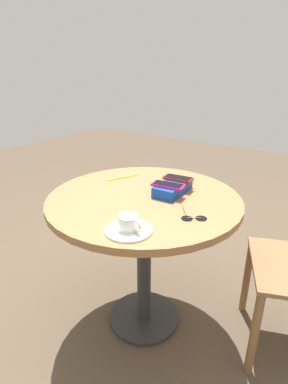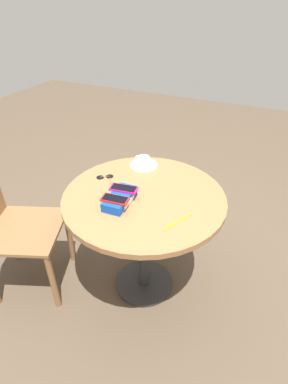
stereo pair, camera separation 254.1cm
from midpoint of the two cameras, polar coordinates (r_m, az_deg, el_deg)
ground_plane at (r=1.43m, az=-12.50°, el=-68.07°), size 8.00×8.00×0.00m
round_table at (r=0.84m, az=-21.28°, el=-67.76°), size 0.86×0.86×0.71m
phone_box at (r=0.69m, az=3.26°, el=-65.93°), size 0.22×0.11×0.05m
phone_red at (r=0.66m, az=8.00°, el=-61.90°), size 0.08×0.14×0.01m
phone_magenta at (r=0.66m, az=-2.50°, el=-69.66°), size 0.08×0.15×0.01m
saucer at (r=0.80m, az=-102.66°, el=-77.49°), size 0.17×0.17×0.01m
coffee_cup at (r=0.78m, az=-107.13°, el=-76.92°), size 0.07×0.10×0.05m
lanyard_strap at (r=0.78m, az=-25.59°, el=-47.34°), size 0.17×0.08×0.00m
sunglasses at (r=0.75m, az=52.36°, el=-83.14°), size 0.11×0.13×0.01m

